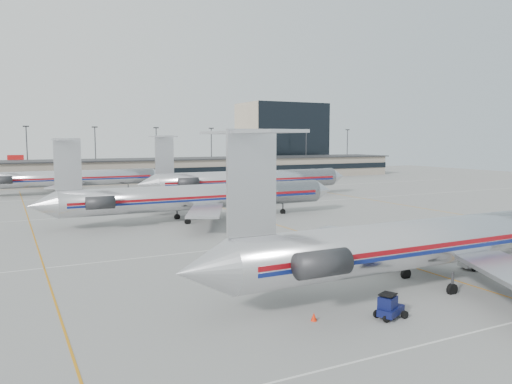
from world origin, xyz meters
TOP-DOWN VIEW (x-y plane):
  - ground at (0.00, 0.00)m, footprint 260.00×260.00m
  - apron_markings at (0.00, 10.00)m, footprint 160.00×0.15m
  - terminal at (0.00, 97.97)m, footprint 162.00×17.00m
  - light_mast_row at (0.00, 112.00)m, footprint 163.60×0.40m
  - distant_building at (62.00, 128.00)m, footprint 30.00×20.00m
  - jet_foreground at (-1.10, -9.63)m, footprint 47.21×27.80m
  - jet_second_row at (-8.68, 29.00)m, footprint 45.25×26.64m
  - jet_third_row at (10.08, 50.63)m, footprint 45.37×27.91m
  - jet_back_row at (-20.98, 75.21)m, footprint 41.74×25.68m
  - tug_left at (-10.92, -13.90)m, footprint 2.32×1.80m
  - belt_loader at (5.17, -7.76)m, footprint 4.36×1.97m
  - ramp_worker_near at (7.10, -8.60)m, footprint 0.86×0.80m
  - cone_left at (-15.52, -12.04)m, footprint 0.49×0.49m

SIDE VIEW (x-z plane):
  - ground at x=0.00m, z-range 0.00..0.00m
  - apron_markings at x=0.00m, z-range 0.00..0.02m
  - cone_left at x=-15.52m, z-range 0.00..0.55m
  - belt_loader at x=5.17m, z-range -0.52..1.72m
  - tug_left at x=-10.92m, z-range -0.07..1.61m
  - ramp_worker_near at x=7.10m, z-range 0.00..1.98m
  - terminal at x=0.00m, z-range 0.03..6.28m
  - jet_back_row at x=-20.98m, z-range -2.39..9.02m
  - jet_second_row at x=-8.68m, z-range -2.49..9.36m
  - jet_foreground at x=-1.10m, z-range -2.59..9.76m
  - jet_third_row at x=10.08m, z-range -2.60..9.80m
  - light_mast_row at x=0.00m, z-range 0.94..16.22m
  - distant_building at x=62.00m, z-range 0.00..25.00m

